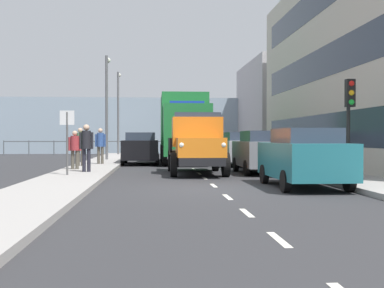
{
  "coord_description": "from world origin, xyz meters",
  "views": [
    {
      "loc": [
        1.77,
        14.11,
        1.47
      ],
      "look_at": [
        0.28,
        -6.14,
        1.19
      ],
      "focal_mm": 46.82,
      "sensor_mm": 36.0,
      "label": 1
    }
  ],
  "objects": [
    {
      "name": "traffic_light_near",
      "position": [
        -4.53,
        -1.72,
        2.47
      ],
      "size": [
        0.28,
        0.41,
        3.2
      ],
      "color": "black",
      "rests_on": "sidewalk_left"
    },
    {
      "name": "building_far_block",
      "position": [
        -9.32,
        -25.85,
        3.73
      ],
      "size": [
        7.27,
        11.04,
        7.46
      ],
      "color": "#B7B2B7",
      "rests_on": "ground_plane"
    },
    {
      "name": "seawall_railing",
      "position": [
        -0.0,
        -27.32,
        0.92
      ],
      "size": [
        28.08,
        0.08,
        1.2
      ],
      "color": "#4C5156",
      "rests_on": "ground_plane"
    },
    {
      "name": "car_silver_kerbside_2",
      "position": [
        -2.55,
        -11.33,
        0.9
      ],
      "size": [
        1.81,
        4.57,
        1.72
      ],
      "color": "#B7BABF",
      "rests_on": "ground_plane"
    },
    {
      "name": "car_grey_kerbside_1",
      "position": [
        -2.55,
        -5.84,
        0.9
      ],
      "size": [
        1.9,
        4.12,
        1.72
      ],
      "color": "slate",
      "rests_on": "ground_plane"
    },
    {
      "name": "sidewalk_left",
      "position": [
        -4.59,
        -8.08,
        0.07
      ],
      "size": [
        2.19,
        39.69,
        0.15
      ],
      "primitive_type": "cube",
      "color": "#9E9993",
      "rests_on": "ground_plane"
    },
    {
      "name": "sidewalk_right",
      "position": [
        4.59,
        -8.08,
        0.07
      ],
      "size": [
        2.19,
        39.69,
        0.15
      ],
      "primitive_type": "cube",
      "color": "#9E9993",
      "rests_on": "ground_plane"
    },
    {
      "name": "pedestrian_in_dark_coat",
      "position": [
        4.39,
        -5.2,
        1.22
      ],
      "size": [
        0.53,
        0.34,
        1.81
      ],
      "color": "black",
      "rests_on": "sidewalk_right"
    },
    {
      "name": "street_sign",
      "position": [
        4.84,
        -3.63,
        1.68
      ],
      "size": [
        0.5,
        0.07,
        2.25
      ],
      "color": "#4C4C4C",
      "rests_on": "sidewalk_right"
    },
    {
      "name": "ground_plane",
      "position": [
        0.0,
        -8.08,
        0.0
      ],
      "size": [
        80.0,
        80.0,
        0.0
      ],
      "primitive_type": "plane",
      "color": "#2D2D30"
    },
    {
      "name": "lamp_post_far",
      "position": [
        4.63,
        -25.19,
        3.97
      ],
      "size": [
        0.32,
        1.14,
        6.4
      ],
      "color": "#59595B",
      "rests_on": "sidewalk_right"
    },
    {
      "name": "pedestrian_couple_b",
      "position": [
        5.2,
        -9.16,
        1.18
      ],
      "size": [
        0.53,
        0.34,
        1.75
      ],
      "color": "#4C473D",
      "rests_on": "sidewalk_right"
    },
    {
      "name": "car_black_oppositeside_0",
      "position": [
        2.55,
        -13.11,
        0.9
      ],
      "size": [
        1.95,
        4.42,
        1.72
      ],
      "color": "black",
      "rests_on": "ground_plane"
    },
    {
      "name": "road_centreline_markings",
      "position": [
        0.0,
        -7.35,
        0.0
      ],
      "size": [
        0.12,
        35.0,
        0.01
      ],
      "color": "silver",
      "rests_on": "ground_plane"
    },
    {
      "name": "pedestrian_with_bag",
      "position": [
        5.08,
        -6.81,
        1.08
      ],
      "size": [
        0.53,
        0.34,
        1.59
      ],
      "color": "#4C473D",
      "rests_on": "sidewalk_right"
    },
    {
      "name": "car_white_oppositeside_1",
      "position": [
        2.55,
        -19.13,
        0.9
      ],
      "size": [
        1.96,
        4.21,
        1.72
      ],
      "color": "white",
      "rests_on": "ground_plane"
    },
    {
      "name": "car_teal_kerbside_near",
      "position": [
        -2.55,
        -0.17,
        0.9
      ],
      "size": [
        1.92,
        4.18,
        1.72
      ],
      "color": "#1E6670",
      "rests_on": "ground_plane"
    },
    {
      "name": "truck_vintage_orange",
      "position": [
        0.13,
        -5.54,
        1.18
      ],
      "size": [
        2.17,
        5.64,
        2.43
      ],
      "color": "black",
      "rests_on": "ground_plane"
    },
    {
      "name": "sea_horizon",
      "position": [
        0.0,
        -30.92,
        2.5
      ],
      "size": [
        80.0,
        0.8,
        5.0
      ],
      "primitive_type": "cube",
      "color": "#8C9EAD",
      "rests_on": "ground_plane"
    },
    {
      "name": "lorry_cargo_green",
      "position": [
        0.16,
        -14.02,
        2.08
      ],
      "size": [
        2.58,
        8.2,
        3.87
      ],
      "color": "#1E7033",
      "rests_on": "ground_plane"
    },
    {
      "name": "pedestrian_by_lamp",
      "position": [
        4.48,
        -10.91,
        1.19
      ],
      "size": [
        0.53,
        0.34,
        1.76
      ],
      "color": "#4C473D",
      "rests_on": "sidewalk_right"
    },
    {
      "name": "lamp_post_promenade",
      "position": [
        4.64,
        -16.04,
        3.85
      ],
      "size": [
        0.32,
        1.14,
        6.17
      ],
      "color": "#59595B",
      "rests_on": "sidewalk_right"
    }
  ]
}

